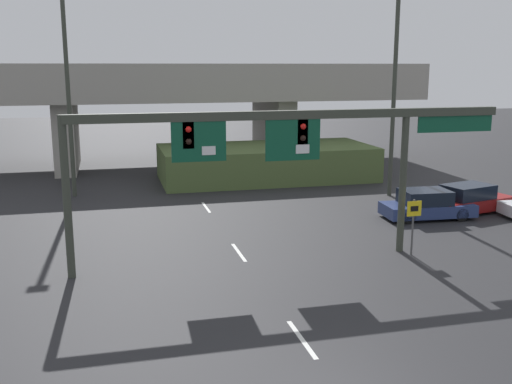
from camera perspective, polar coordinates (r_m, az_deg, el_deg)
name	(u,v)px	position (r m, az deg, el deg)	size (l,w,h in m)	color
lane_markings	(220,227)	(27.88, -3.42, -3.33)	(0.14, 26.41, 0.01)	silver
signal_gantry	(281,139)	(22.12, 2.36, 5.03)	(16.68, 0.44, 5.73)	#383D33
speed_limit_sign	(413,219)	(24.15, 14.76, -2.52)	(0.60, 0.11, 2.25)	#4C4C4C
highway_light_pole_near	(396,53)	(34.58, 13.18, 12.73)	(0.70, 0.36, 15.22)	#383D33
highway_light_pole_far	(67,76)	(35.10, -17.55, 10.53)	(0.70, 0.36, 12.85)	#383D33
overpass_bridge	(173,94)	(45.07, -7.89, 9.20)	(36.19, 9.79, 7.46)	#A39E93
grass_embankment	(266,163)	(39.33, 0.99, 2.82)	(13.74, 6.34, 2.18)	#4C6033
parked_sedan_near_right	(427,205)	(30.39, 15.94, -1.21)	(4.49, 2.16, 1.42)	navy
parked_sedan_mid_right	(469,200)	(32.21, 19.61, -0.69)	(4.97, 2.91, 1.46)	maroon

